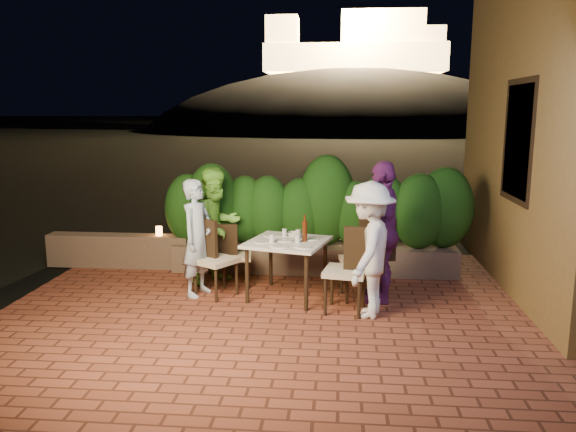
# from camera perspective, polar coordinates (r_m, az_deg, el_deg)

# --- Properties ---
(ground) EXTENTS (400.00, 400.00, 0.00)m
(ground) POSITION_cam_1_polar(r_m,az_deg,el_deg) (6.33, -0.26, -11.62)
(ground) COLOR black
(ground) RESTS_ON ground
(terrace_floor) EXTENTS (7.00, 6.00, 0.15)m
(terrace_floor) POSITION_cam_1_polar(r_m,az_deg,el_deg) (6.81, 0.15, -10.45)
(terrace_floor) COLOR brown
(terrace_floor) RESTS_ON ground
(building_wall) EXTENTS (1.60, 5.00, 5.00)m
(building_wall) POSITION_cam_1_polar(r_m,az_deg,el_deg) (8.39, 26.94, 10.38)
(building_wall) COLOR olive
(building_wall) RESTS_ON ground
(window_pane) EXTENTS (0.08, 1.00, 1.40)m
(window_pane) POSITION_cam_1_polar(r_m,az_deg,el_deg) (7.67, 22.53, 7.05)
(window_pane) COLOR black
(window_pane) RESTS_ON building_wall
(window_frame) EXTENTS (0.06, 1.15, 1.55)m
(window_frame) POSITION_cam_1_polar(r_m,az_deg,el_deg) (7.67, 22.46, 7.05)
(window_frame) COLOR black
(window_frame) RESTS_ON building_wall
(planter) EXTENTS (4.20, 0.55, 0.40)m
(planter) POSITION_cam_1_polar(r_m,az_deg,el_deg) (8.42, 2.60, -4.32)
(planter) COLOR brown
(planter) RESTS_ON ground
(hedge) EXTENTS (4.00, 0.70, 1.10)m
(hedge) POSITION_cam_1_polar(r_m,az_deg,el_deg) (8.26, 2.65, 0.72)
(hedge) COLOR #174111
(hedge) RESTS_ON planter
(parapet) EXTENTS (2.20, 0.30, 0.50)m
(parapet) POSITION_cam_1_polar(r_m,az_deg,el_deg) (9.05, -16.77, -3.38)
(parapet) COLOR brown
(parapet) RESTS_ON ground
(hill) EXTENTS (52.00, 40.00, 22.00)m
(hill) POSITION_cam_1_polar(r_m,az_deg,el_deg) (66.15, 6.50, 5.15)
(hill) COLOR black
(hill) RESTS_ON ground
(fortress) EXTENTS (26.00, 8.00, 8.00)m
(fortress) POSITION_cam_1_polar(r_m,az_deg,el_deg) (66.34, 6.78, 17.71)
(fortress) COLOR #FFCC7A
(fortress) RESTS_ON hill
(dining_table) EXTENTS (1.16, 1.16, 0.75)m
(dining_table) POSITION_cam_1_polar(r_m,az_deg,el_deg) (7.23, -0.07, -5.41)
(dining_table) COLOR white
(dining_table) RESTS_ON ground
(plate_nw) EXTENTS (0.21, 0.21, 0.01)m
(plate_nw) POSITION_cam_1_polar(r_m,az_deg,el_deg) (7.06, -2.64, -2.63)
(plate_nw) COLOR white
(plate_nw) RESTS_ON dining_table
(plate_sw) EXTENTS (0.23, 0.23, 0.01)m
(plate_sw) POSITION_cam_1_polar(r_m,az_deg,el_deg) (7.41, -1.56, -1.97)
(plate_sw) COLOR white
(plate_sw) RESTS_ON dining_table
(plate_ne) EXTENTS (0.22, 0.22, 0.01)m
(plate_ne) POSITION_cam_1_polar(r_m,az_deg,el_deg) (6.80, 1.55, -3.14)
(plate_ne) COLOR white
(plate_ne) RESTS_ON dining_table
(plate_se) EXTENTS (0.22, 0.22, 0.01)m
(plate_se) POSITION_cam_1_polar(r_m,az_deg,el_deg) (7.22, 2.33, -2.32)
(plate_se) COLOR white
(plate_se) RESTS_ON dining_table
(plate_centre) EXTENTS (0.22, 0.22, 0.01)m
(plate_centre) POSITION_cam_1_polar(r_m,az_deg,el_deg) (7.13, -0.36, -2.47)
(plate_centre) COLOR white
(plate_centre) RESTS_ON dining_table
(plate_front) EXTENTS (0.22, 0.22, 0.01)m
(plate_front) POSITION_cam_1_polar(r_m,az_deg,el_deg) (6.83, -0.86, -3.08)
(plate_front) COLOR white
(plate_front) RESTS_ON dining_table
(glass_nw) EXTENTS (0.06, 0.06, 0.11)m
(glass_nw) POSITION_cam_1_polar(r_m,az_deg,el_deg) (7.01, -1.65, -2.31)
(glass_nw) COLOR silver
(glass_nw) RESTS_ON dining_table
(glass_sw) EXTENTS (0.06, 0.06, 0.10)m
(glass_sw) POSITION_cam_1_polar(r_m,az_deg,el_deg) (7.36, -0.37, -1.69)
(glass_sw) COLOR silver
(glass_sw) RESTS_ON dining_table
(glass_ne) EXTENTS (0.07, 0.07, 0.11)m
(glass_ne) POSITION_cam_1_polar(r_m,az_deg,el_deg) (7.01, 0.99, -2.29)
(glass_ne) COLOR silver
(glass_ne) RESTS_ON dining_table
(glass_se) EXTENTS (0.07, 0.07, 0.12)m
(glass_se) POSITION_cam_1_polar(r_m,az_deg,el_deg) (7.25, 1.03, -1.83)
(glass_se) COLOR silver
(glass_se) RESTS_ON dining_table
(beer_bottle) EXTENTS (0.07, 0.07, 0.34)m
(beer_bottle) POSITION_cam_1_polar(r_m,az_deg,el_deg) (7.06, 1.71, -1.24)
(beer_bottle) COLOR #4B1F0C
(beer_bottle) RESTS_ON dining_table
(bowl) EXTENTS (0.22, 0.22, 0.04)m
(bowl) POSITION_cam_1_polar(r_m,az_deg,el_deg) (7.42, 0.58, -1.83)
(bowl) COLOR white
(bowl) RESTS_ON dining_table
(chair_left_front) EXTENTS (0.64, 0.64, 1.00)m
(chair_left_front) POSITION_cam_1_polar(r_m,az_deg,el_deg) (7.31, -7.37, -4.31)
(chair_left_front) COLOR black
(chair_left_front) RESTS_ON ground
(chair_left_back) EXTENTS (0.45, 0.45, 0.86)m
(chair_left_back) POSITION_cam_1_polar(r_m,az_deg,el_deg) (7.72, -5.26, -3.96)
(chair_left_back) COLOR black
(chair_left_back) RESTS_ON ground
(chair_right_front) EXTENTS (0.56, 0.56, 1.05)m
(chair_right_front) POSITION_cam_1_polar(r_m,az_deg,el_deg) (6.72, 5.85, -5.42)
(chair_right_front) COLOR black
(chair_right_front) RESTS_ON ground
(chair_right_back) EXTENTS (0.55, 0.55, 1.03)m
(chair_right_back) POSITION_cam_1_polar(r_m,az_deg,el_deg) (7.21, 7.32, -4.39)
(chair_right_back) COLOR black
(chair_right_back) RESTS_ON ground
(diner_blue) EXTENTS (0.52, 0.64, 1.52)m
(diner_blue) POSITION_cam_1_polar(r_m,az_deg,el_deg) (7.33, -9.19, -2.20)
(diner_blue) COLOR #A9C1D9
(diner_blue) RESTS_ON ground
(diner_green) EXTENTS (0.97, 0.99, 1.61)m
(diner_green) POSITION_cam_1_polar(r_m,az_deg,el_deg) (7.82, -7.26, -0.99)
(diner_green) COLOR #7EDB44
(diner_green) RESTS_ON ground
(diner_white) EXTENTS (0.85, 1.15, 1.59)m
(diner_white) POSITION_cam_1_polar(r_m,az_deg,el_deg) (6.56, 8.23, -3.42)
(diner_white) COLOR white
(diner_white) RESTS_ON ground
(diner_purple) EXTENTS (0.46, 1.05, 1.78)m
(diner_purple) POSITION_cam_1_polar(r_m,az_deg,el_deg) (7.10, 9.55, -1.59)
(diner_purple) COLOR #67236B
(diner_purple) RESTS_ON ground
(parapet_lamp) EXTENTS (0.10, 0.10, 0.14)m
(parapet_lamp) POSITION_cam_1_polar(r_m,az_deg,el_deg) (8.76, -12.97, -1.50)
(parapet_lamp) COLOR orange
(parapet_lamp) RESTS_ON parapet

